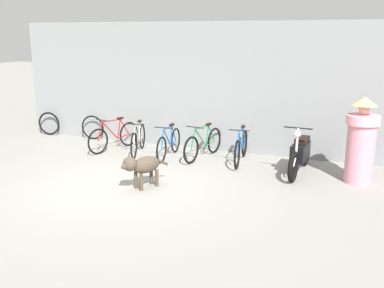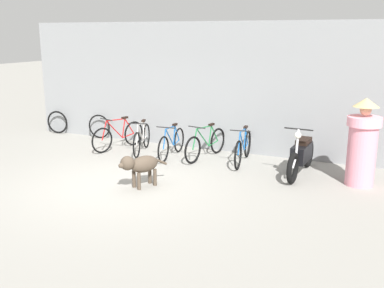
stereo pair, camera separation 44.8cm
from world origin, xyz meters
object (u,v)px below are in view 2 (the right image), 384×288
bicycle_1 (142,139)px  bicycle_3 (206,144)px  bicycle_2 (172,143)px  spare_tire_left (99,126)px  bicycle_4 (243,148)px  spare_tire_right (57,122)px  motorcycle (301,155)px  person_in_robes (363,143)px  bicycle_0 (119,136)px  stray_dog (140,165)px

bicycle_1 → bicycle_3: 1.67m
bicycle_3 → bicycle_2: bearing=-63.1°
bicycle_2 → spare_tire_left: 2.92m
bicycle_3 → bicycle_4: (0.94, -0.02, 0.01)m
bicycle_4 → spare_tire_right: (-6.02, 0.69, -0.01)m
motorcycle → person_in_robes: person_in_robes is taller
spare_tire_left → bicycle_1: bearing=-24.0°
bicycle_1 → spare_tire_right: size_ratio=2.31×
bicycle_0 → bicycle_2: 1.60m
person_in_robes → bicycle_2: bearing=-46.2°
person_in_robes → spare_tire_right: size_ratio=2.55×
bicycle_2 → motorcycle: 3.13m
spare_tire_left → spare_tire_right: (-1.51, 0.00, -0.00)m
person_in_robes → spare_tire_right: 8.70m
bicycle_3 → bicycle_4: 0.94m
bicycle_3 → bicycle_0: bearing=-77.1°
bicycle_0 → bicycle_1: bearing=101.6°
bicycle_2 → bicycle_0: bearing=-98.8°
stray_dog → spare_tire_left: size_ratio=1.53×
person_in_robes → bicycle_4: bearing=-53.5°
spare_tire_right → stray_dog: bearing=-33.4°
bicycle_1 → person_in_robes: (5.18, -0.34, 0.51)m
bicycle_2 → stray_dog: 2.27m
bicycle_4 → stray_dog: bicycle_4 is taller
bicycle_4 → stray_dog: 2.75m
bicycle_2 → bicycle_4: (1.73, 0.22, 0.01)m
stray_dog → bicycle_0: bearing=-113.5°
bicycle_0 → bicycle_2: bicycle_0 is taller
bicycle_1 → spare_tire_right: bearing=-120.6°
motorcycle → bicycle_0: bearing=-89.9°
motorcycle → stray_dog: 3.39m
spare_tire_left → bicycle_0: bearing=-34.0°
bicycle_3 → spare_tire_right: size_ratio=2.54×
bicycle_3 → bicycle_4: bearing=98.5°
stray_dog → bicycle_3: bearing=-162.6°
bicycle_2 → person_in_robes: (4.31, -0.28, 0.52)m
bicycle_3 → spare_tire_left: 3.63m
motorcycle → bicycle_4: bearing=-101.0°
bicycle_1 → bicycle_2: bicycle_1 is taller
bicycle_1 → bicycle_4: (2.60, 0.16, 0.01)m
spare_tire_right → bicycle_2: bearing=-12.0°
bicycle_4 → spare_tire_right: size_ratio=2.55×
bicycle_1 → stray_dog: bearing=13.7°
bicycle_2 → bicycle_4: bicycle_4 is taller
motorcycle → person_in_robes: 1.27m
bicycle_2 → bicycle_4: size_ratio=0.93×
stray_dog → spare_tire_left: stray_dog is taller
bicycle_2 → stray_dog: (0.46, -2.22, 0.12)m
bicycle_0 → motorcycle: 4.73m
bicycle_2 → spare_tire_right: size_ratio=2.36×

